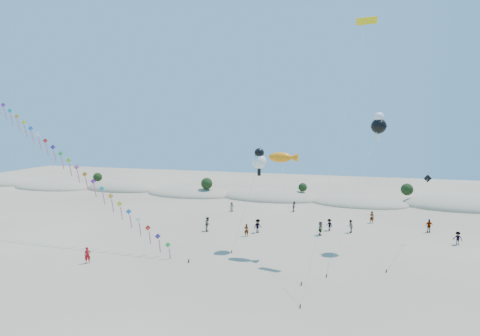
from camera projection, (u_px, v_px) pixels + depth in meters
name	position (u px, v px, depth m)	size (l,w,h in m)	color
ground	(159.00, 302.00, 31.97)	(160.00, 160.00, 0.00)	gray
dune_ridge	(276.00, 198.00, 74.84)	(145.30, 11.49, 5.57)	tan
kite_train	(58.00, 152.00, 48.21)	(35.37, 7.63, 21.16)	#3F2D1E
fish_kite	(283.00, 158.00, 42.46)	(4.72, 8.69, 11.06)	#3F2D1E
cartoon_kite_low	(259.00, 160.00, 44.65)	(3.22, 3.76, 11.35)	#3F2D1E
cartoon_kite_high	(379.00, 124.00, 44.30)	(5.72, 11.59, 15.31)	#3F2D1E
parafoil_kite	(365.00, 27.00, 40.75)	(5.62, 15.37, 24.93)	#3F2D1E
dark_kite	(417.00, 202.00, 44.60)	(5.72, 12.14, 8.08)	#3F2D1E
flyer_foreground	(87.00, 255.00, 40.51)	(0.61, 0.40, 1.66)	#B00E15
beachgoers	(313.00, 224.00, 52.98)	(31.35, 16.09, 1.87)	slate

